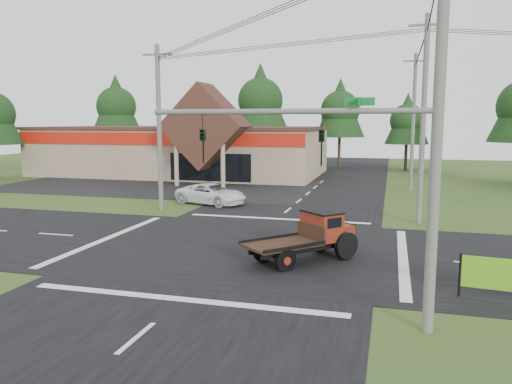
% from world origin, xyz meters
% --- Properties ---
extents(ground, '(120.00, 120.00, 0.00)m').
position_xyz_m(ground, '(0.00, 0.00, 0.00)').
color(ground, '#294B1B').
rests_on(ground, ground).
extents(road_ns, '(12.00, 120.00, 0.02)m').
position_xyz_m(road_ns, '(0.00, 0.00, 0.01)').
color(road_ns, black).
rests_on(road_ns, ground).
extents(road_ew, '(120.00, 12.00, 0.02)m').
position_xyz_m(road_ew, '(0.00, 0.00, 0.01)').
color(road_ew, black).
rests_on(road_ew, ground).
extents(parking_apron, '(28.00, 14.00, 0.02)m').
position_xyz_m(parking_apron, '(-14.00, 19.00, 0.01)').
color(parking_apron, black).
rests_on(parking_apron, ground).
extents(cvs_building, '(30.40, 18.20, 9.19)m').
position_xyz_m(cvs_building, '(-15.70, 29.57, 2.78)').
color(cvs_building, gray).
rests_on(cvs_building, ground).
extents(traffic_signal_mast, '(8.12, 0.24, 7.00)m').
position_xyz_m(traffic_signal_mast, '(5.82, -7.50, 4.43)').
color(traffic_signal_mast, '#595651').
rests_on(traffic_signal_mast, ground).
extents(utility_pole_nr, '(2.00, 0.30, 11.00)m').
position_xyz_m(utility_pole_nr, '(7.50, -7.50, 5.64)').
color(utility_pole_nr, '#595651').
rests_on(utility_pole_nr, ground).
extents(utility_pole_nw, '(2.00, 0.30, 10.50)m').
position_xyz_m(utility_pole_nw, '(-8.00, 8.00, 5.39)').
color(utility_pole_nw, '#595651').
rests_on(utility_pole_nw, ground).
extents(utility_pole_ne, '(2.00, 0.30, 11.50)m').
position_xyz_m(utility_pole_ne, '(8.00, 8.00, 5.89)').
color(utility_pole_ne, '#595651').
rests_on(utility_pole_ne, ground).
extents(utility_pole_n, '(2.00, 0.30, 11.20)m').
position_xyz_m(utility_pole_n, '(8.00, 22.00, 5.74)').
color(utility_pole_n, '#595651').
rests_on(utility_pole_n, ground).
extents(tree_row_a, '(6.72, 6.72, 12.12)m').
position_xyz_m(tree_row_a, '(-30.00, 40.00, 8.05)').
color(tree_row_a, '#332316').
rests_on(tree_row_a, ground).
extents(tree_row_b, '(5.60, 5.60, 10.10)m').
position_xyz_m(tree_row_b, '(-20.00, 42.00, 6.70)').
color(tree_row_b, '#332316').
rests_on(tree_row_b, ground).
extents(tree_row_c, '(7.28, 7.28, 13.13)m').
position_xyz_m(tree_row_c, '(-10.00, 41.00, 8.72)').
color(tree_row_c, '#332316').
rests_on(tree_row_c, ground).
extents(tree_row_d, '(6.16, 6.16, 11.11)m').
position_xyz_m(tree_row_d, '(0.00, 42.00, 7.38)').
color(tree_row_d, '#332316').
rests_on(tree_row_d, ground).
extents(tree_row_e, '(5.04, 5.04, 9.09)m').
position_xyz_m(tree_row_e, '(8.00, 40.00, 6.03)').
color(tree_row_e, '#332316').
rests_on(tree_row_e, ground).
extents(antique_flatbed_truck, '(4.71, 4.88, 2.05)m').
position_xyz_m(antique_flatbed_truck, '(2.98, -1.49, 1.03)').
color(antique_flatbed_truck, '#5A160C').
rests_on(antique_flatbed_truck, ground).
extents(white_pickup, '(5.59, 3.80, 1.42)m').
position_xyz_m(white_pickup, '(-5.71, 11.19, 0.71)').
color(white_pickup, white).
rests_on(white_pickup, ground).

